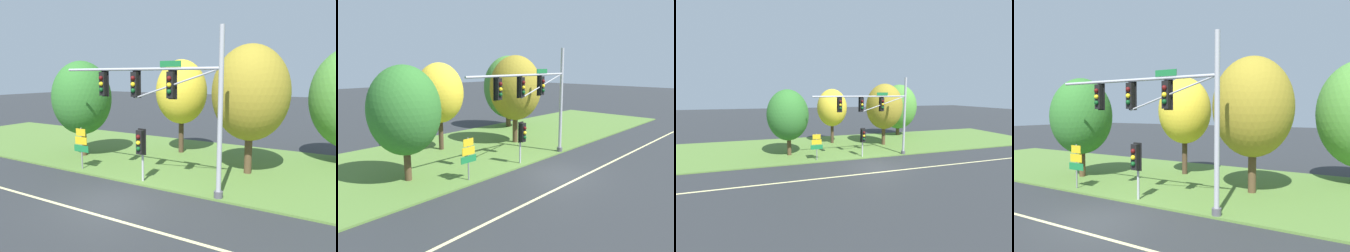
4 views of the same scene
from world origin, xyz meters
TOP-DOWN VIEW (x-y plane):
  - ground_plane at (0.00, 0.00)m, footprint 160.00×160.00m
  - lane_stripe at (0.00, -1.20)m, footprint 36.00×0.16m
  - grass_verge at (0.00, 8.25)m, footprint 48.00×11.50m
  - traffic_signal_mast at (1.28, 2.73)m, footprint 9.14×0.49m
  - pedestrian_signal_near_kerb at (-0.17, 2.81)m, footprint 0.46×0.55m
  - route_sign_post at (-4.52, 3.04)m, footprint 1.09×0.08m
  - tree_nearest_road at (-6.81, 5.52)m, footprint 3.90×3.90m
  - tree_left_of_mast at (-1.51, 9.65)m, footprint 3.54×3.54m
  - tree_behind_signpost at (4.06, 7.10)m, footprint 4.16×4.16m
  - tree_mid_verge at (8.84, 12.17)m, footprint 5.01×5.01m

SIDE VIEW (x-z plane):
  - ground_plane at x=0.00m, z-range 0.00..0.00m
  - lane_stripe at x=0.00m, z-range 0.00..0.01m
  - grass_verge at x=0.00m, z-range 0.00..0.10m
  - route_sign_post at x=-4.52m, z-range 0.38..2.79m
  - pedestrian_signal_near_kerb at x=-0.17m, z-range 0.66..3.41m
  - tree_nearest_road at x=-6.81m, z-range 0.82..7.16m
  - tree_mid_verge at x=8.84m, z-range 0.55..7.74m
  - tree_left_of_mast at x=-1.51m, z-range 1.11..7.59m
  - tree_behind_signpost at x=4.06m, z-range 1.01..8.07m
  - traffic_signal_mast at x=1.28m, z-range 0.86..8.32m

